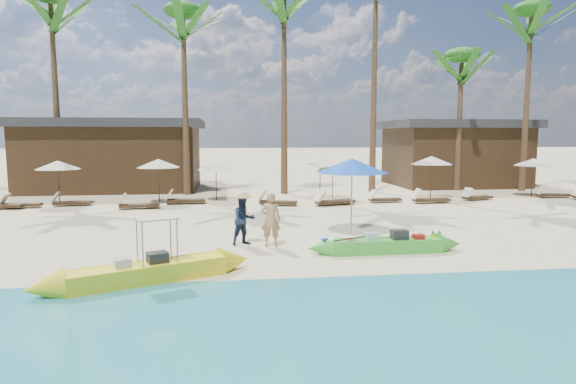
{
  "coord_description": "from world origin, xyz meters",
  "views": [
    {
      "loc": [
        -0.97,
        -13.26,
        3.3
      ],
      "look_at": [
        0.9,
        2.0,
        1.5
      ],
      "focal_mm": 30.0,
      "sensor_mm": 36.0,
      "label": 1
    }
  ],
  "objects": [
    {
      "name": "ground",
      "position": [
        0.0,
        0.0,
        0.0
      ],
      "size": [
        240.0,
        240.0,
        0.0
      ],
      "primitive_type": "plane",
      "color": "beige",
      "rests_on": "ground"
    },
    {
      "name": "resort_parasol_7",
      "position": [
        4.44,
        11.5,
        1.66
      ],
      "size": [
        1.79,
        1.79,
        1.84
      ],
      "color": "#3A2817",
      "rests_on": "ground"
    },
    {
      "name": "lounger_4_right",
      "position": [
        -5.2,
        9.07,
        0.21
      ],
      "size": [
        1.88,
        0.68,
        0.63
      ],
      "rotation": [
        0.0,
        0.0,
        0.06
      ],
      "color": "#3A2817",
      "rests_on": "ground"
    },
    {
      "name": "palm_6",
      "position": [
        12.84,
        14.52,
        7.05
      ],
      "size": [
        2.08,
        2.08,
        8.51
      ],
      "color": "brown",
      "rests_on": "ground"
    },
    {
      "name": "lounger_4_left",
      "position": [
        -8.52,
        10.39,
        0.2
      ],
      "size": [
        1.8,
        0.69,
        0.6
      ],
      "rotation": [
        0.0,
        0.0,
        0.09
      ],
      "color": "#3A2817",
      "rests_on": "ground"
    },
    {
      "name": "palm_7",
      "position": [
        16.57,
        13.68,
        8.99
      ],
      "size": [
        2.08,
        2.08,
        11.08
      ],
      "color": "brown",
      "rests_on": "ground"
    },
    {
      "name": "resort_parasol_4",
      "position": [
        -4.44,
        10.94,
        1.96
      ],
      "size": [
        2.11,
        2.11,
        2.18
      ],
      "color": "#3A2817",
      "rests_on": "ground"
    },
    {
      "name": "lounger_3_right",
      "position": [
        -10.63,
        10.01,
        0.2
      ],
      "size": [
        1.77,
        0.55,
        0.6
      ],
      "rotation": [
        0.0,
        0.0,
        -0.01
      ],
      "color": "#3A2817",
      "rests_on": "ground"
    },
    {
      "name": "tourist",
      "position": [
        0.24,
        0.86,
        0.82
      ],
      "size": [
        0.67,
        0.52,
        1.63
      ],
      "primitive_type": "imported",
      "rotation": [
        0.0,
        0.0,
        2.9
      ],
      "color": "tan",
      "rests_on": "ground"
    },
    {
      "name": "pavilion_east",
      "position": [
        14.0,
        17.5,
        2.2
      ],
      "size": [
        8.8,
        6.6,
        4.3
      ],
      "color": "#3A2817",
      "rests_on": "ground"
    },
    {
      "name": "lounger_7_left",
      "position": [
        3.85,
        9.06,
        0.21
      ],
      "size": [
        1.97,
        0.99,
        0.64
      ],
      "rotation": [
        0.0,
        0.0,
        0.23
      ],
      "color": "#3A2817",
      "rests_on": "ground"
    },
    {
      "name": "yellow_canoe",
      "position": [
        -2.83,
        -2.34,
        0.24
      ],
      "size": [
        5.29,
        2.63,
        1.46
      ],
      "rotation": [
        0.0,
        0.0,
        0.42
      ],
      "color": "yellow",
      "rests_on": "ground"
    },
    {
      "name": "lounger_9_right",
      "position": [
        16.19,
        10.43,
        0.21
      ],
      "size": [
        1.88,
        0.85,
        0.61
      ],
      "rotation": [
        0.0,
        0.0,
        -0.17
      ],
      "color": "#3A2817",
      "rests_on": "ground"
    },
    {
      "name": "palm_5",
      "position": [
        7.45,
        14.38,
        10.82
      ],
      "size": [
        2.08,
        2.08,
        13.6
      ],
      "color": "brown",
      "rests_on": "ground"
    },
    {
      "name": "lounger_8_left",
      "position": [
        8.78,
        9.24,
        0.21
      ],
      "size": [
        1.88,
        0.61,
        0.64
      ],
      "rotation": [
        0.0,
        0.0,
        -0.02
      ],
      "color": "#3A2817",
      "rests_on": "ground"
    },
    {
      "name": "lounger_9_left",
      "position": [
        11.65,
        10.0,
        0.2
      ],
      "size": [
        1.8,
        0.98,
        0.59
      ],
      "rotation": [
        0.0,
        0.0,
        0.27
      ],
      "color": "#3A2817",
      "rests_on": "ground"
    },
    {
      "name": "resort_parasol_6",
      "position": [
        3.8,
        11.7,
        1.93
      ],
      "size": [
        2.07,
        2.07,
        2.14
      ],
      "color": "#3A2817",
      "rests_on": "ground"
    },
    {
      "name": "lounger_6_right",
      "position": [
        3.96,
        9.18,
        0.22
      ],
      "size": [
        2.03,
        1.05,
        0.66
      ],
      "rotation": [
        0.0,
        0.0,
        0.24
      ],
      "color": "#3A2817",
      "rests_on": "ground"
    },
    {
      "name": "blue_umbrella",
      "position": [
        3.09,
        2.34,
        2.31
      ],
      "size": [
        2.38,
        2.38,
        2.56
      ],
      "color": "#99999E",
      "rests_on": "ground"
    },
    {
      "name": "palm_4",
      "position": [
        2.15,
        14.01,
        9.45
      ],
      "size": [
        2.08,
        2.08,
        11.7
      ],
      "color": "brown",
      "rests_on": "ground"
    },
    {
      "name": "green_canoe",
      "position": [
        3.42,
        -0.3,
        0.22
      ],
      "size": [
        5.05,
        0.74,
        0.64
      ],
      "rotation": [
        0.0,
        0.0,
        0.01
      ],
      "color": "green",
      "rests_on": "ground"
    },
    {
      "name": "pavilion_west",
      "position": [
        -8.0,
        17.5,
        2.19
      ],
      "size": [
        10.8,
        6.6,
        4.3
      ],
      "color": "#3A2817",
      "rests_on": "ground"
    },
    {
      "name": "lounger_6_left",
      "position": [
        1.2,
        9.37,
        0.21
      ],
      "size": [
        1.95,
        1.09,
        0.63
      ],
      "rotation": [
        0.0,
        0.0,
        -0.3
      ],
      "color": "#3A2817",
      "rests_on": "ground"
    },
    {
      "name": "wet_sand_strip",
      "position": [
        0.0,
        -5.0,
        0.0
      ],
      "size": [
        240.0,
        4.5,
        0.01
      ],
      "primitive_type": "cube",
      "color": "tan",
      "rests_on": "ground"
    },
    {
      "name": "lounger_5_left",
      "position": [
        -3.22,
        10.42,
        0.22
      ],
      "size": [
        1.96,
        0.68,
        0.66
      ],
      "rotation": [
        0.0,
        0.0,
        0.05
      ],
      "color": "#3A2817",
      "rests_on": "ground"
    },
    {
      "name": "palm_3",
      "position": [
        -3.36,
        14.27,
        8.58
      ],
      "size": [
        2.08,
        2.08,
        10.52
      ],
      "color": "brown",
      "rests_on": "ground"
    },
    {
      "name": "palm_2",
      "position": [
        -10.45,
        15.08,
        9.18
      ],
      "size": [
        2.08,
        2.08,
        11.33
      ],
      "color": "brown",
      "rests_on": "ground"
    },
    {
      "name": "lounger_7_right",
      "position": [
        6.62,
        9.76,
        0.19
      ],
      "size": [
        1.73,
        0.67,
        0.58
      ],
      "rotation": [
        0.0,
        0.0,
        0.09
      ],
      "color": "#3A2817",
      "rests_on": "ground"
    },
    {
      "name": "resort_parasol_5",
      "position": [
        -1.65,
        11.56,
        1.77
      ],
      "size": [
        1.91,
        1.91,
        1.96
      ],
      "color": "#3A2817",
      "rests_on": "ground"
    },
    {
      "name": "resort_parasol_9",
      "position": [
        15.48,
        11.11,
        1.88
      ],
      "size": [
        2.03,
        2.03,
        2.09
      ],
      "color": "#3A2817",
      "rests_on": "ground"
    },
    {
      "name": "vendor_green",
      "position": [
        -0.56,
        1.18,
        0.76
      ],
      "size": [
        0.91,
        0.82,
        1.52
      ],
      "primitive_type": "imported",
      "rotation": [
        0.0,
        0.0,
        0.41
      ],
      "color": "#16223E",
      "rests_on": "ground"
    },
    {
      "name": "resort_parasol_8",
      "position": [
        9.67,
        11.08,
        2.02
      ],
      "size": [
        2.17,
        2.17,
        2.24
      ],
      "color": "#3A2817",
      "rests_on": "ground"
    },
    {
      "name": "resort_parasol_3",
      "position": [
        -9.09,
        10.78,
        1.92
      ],
      "size": [
        2.07,
        2.07,
        2.13
      ],
      "color": "#3A2817",
      "rests_on": "ground"
    }
  ]
}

